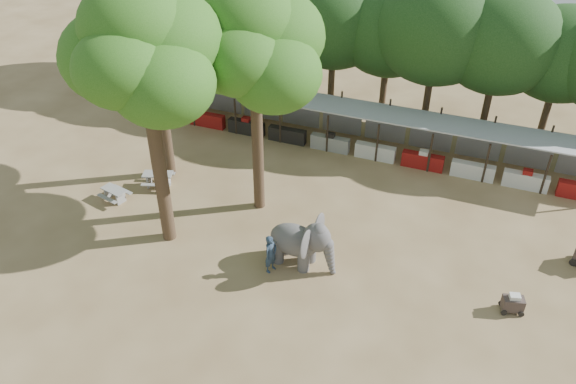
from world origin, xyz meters
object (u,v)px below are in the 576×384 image
at_px(yard_tree_left, 151,30).
at_px(elephant, 302,242).
at_px(yard_tree_center, 142,53).
at_px(cart_front, 513,303).
at_px(picnic_table_near, 114,193).
at_px(picnic_table_far, 158,178).
at_px(yard_tree_back, 253,46).
at_px(handler, 271,254).

height_order(yard_tree_left, elephant, yard_tree_left).
xyz_separation_m(yard_tree_center, cart_front, (15.87, 0.83, -8.76)).
bearing_deg(elephant, cart_front, 7.98).
distance_m(picnic_table_near, picnic_table_far, 2.47).
relative_size(yard_tree_back, picnic_table_near, 6.88).
xyz_separation_m(handler, cart_front, (10.22, 1.38, -0.50)).
bearing_deg(yard_tree_center, handler, -5.58).
height_order(handler, picnic_table_near, handler).
bearing_deg(yard_tree_back, elephant, -43.68).
bearing_deg(handler, cart_front, -64.54).
bearing_deg(picnic_table_far, yard_tree_left, 79.02).
distance_m(yard_tree_center, elephant, 10.45).
bearing_deg(elephant, yard_tree_center, -171.37).
bearing_deg(picnic_table_far, handler, -44.44).
bearing_deg(yard_tree_back, handler, -59.78).
height_order(yard_tree_center, yard_tree_back, yard_tree_center).
relative_size(handler, picnic_table_near, 1.15).
relative_size(yard_tree_left, picnic_table_near, 6.67).
relative_size(picnic_table_near, picnic_table_far, 0.84).
bearing_deg(yard_tree_back, picnic_table_far, -174.73).
distance_m(yard_tree_center, handler, 10.02).
bearing_deg(yard_tree_center, yard_tree_back, 53.14).
distance_m(elephant, picnic_table_far, 10.06).
xyz_separation_m(handler, picnic_table_far, (-8.44, 4.02, -0.43)).
bearing_deg(elephant, picnic_table_near, 179.90).
distance_m(yard_tree_left, yard_tree_center, 5.92).
bearing_deg(yard_tree_center, yard_tree_left, 120.96).
bearing_deg(yard_tree_left, yard_tree_back, -9.46).
xyz_separation_m(yard_tree_left, handler, (8.65, -5.55, -7.25)).
xyz_separation_m(yard_tree_left, yard_tree_back, (6.00, -1.00, 0.34)).
relative_size(picnic_table_far, cart_front, 1.86).
bearing_deg(picnic_table_near, yard_tree_center, -5.31).
height_order(yard_tree_back, elephant, yard_tree_back).
xyz_separation_m(yard_tree_left, elephant, (9.77, -4.60, -6.95)).
relative_size(yard_tree_center, picnic_table_far, 6.10).
relative_size(handler, picnic_table_far, 0.96).
bearing_deg(picnic_table_far, picnic_table_near, -143.36).
height_order(yard_tree_back, picnic_table_far, yard_tree_back).
bearing_deg(picnic_table_far, elephant, -36.77).
distance_m(picnic_table_far, cart_front, 18.84).
distance_m(yard_tree_left, yard_tree_back, 6.09).
xyz_separation_m(elephant, handler, (-1.12, -0.95, -0.31)).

